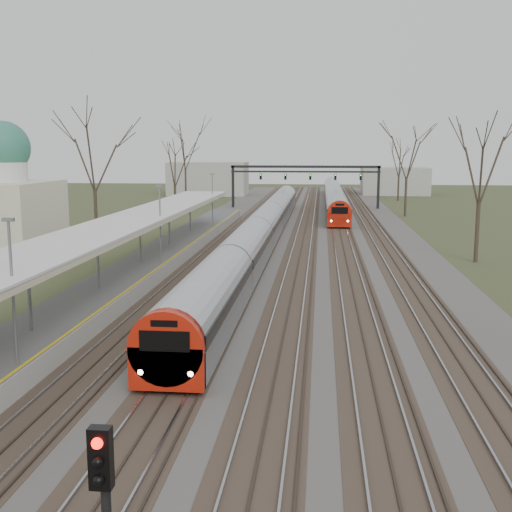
# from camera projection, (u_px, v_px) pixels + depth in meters

# --- Properties ---
(track_bed) EXTENTS (24.00, 160.00, 0.22)m
(track_bed) POSITION_uv_depth(u_px,v_px,m) (296.00, 236.00, 61.52)
(track_bed) COLOR #474442
(track_bed) RESTS_ON ground
(platform) EXTENTS (3.50, 69.00, 1.00)m
(platform) POSITION_uv_depth(u_px,v_px,m) (155.00, 261.00, 45.20)
(platform) COLOR #9E9B93
(platform) RESTS_ON ground
(canopy) EXTENTS (4.10, 50.00, 3.11)m
(canopy) POSITION_uv_depth(u_px,v_px,m) (135.00, 220.00, 40.21)
(canopy) COLOR slate
(canopy) RESTS_ON platform
(signal_gantry) EXTENTS (21.00, 0.59, 6.08)m
(signal_gantry) POSITION_uv_depth(u_px,v_px,m) (305.00, 174.00, 90.15)
(signal_gantry) COLOR black
(signal_gantry) RESTS_ON ground
(tree_west_far) EXTENTS (5.50, 5.50, 11.33)m
(tree_west_far) POSITION_uv_depth(u_px,v_px,m) (93.00, 153.00, 55.07)
(tree_west_far) COLOR #2D231C
(tree_west_far) RESTS_ON ground
(tree_east_far) EXTENTS (5.00, 5.00, 10.30)m
(tree_east_far) POSITION_uv_depth(u_px,v_px,m) (481.00, 163.00, 46.21)
(tree_east_far) COLOR #2D231C
(tree_east_far) RESTS_ON ground
(train_near) EXTENTS (2.62, 75.21, 3.05)m
(train_near) POSITION_uv_depth(u_px,v_px,m) (264.00, 226.00, 57.90)
(train_near) COLOR #9EA1A8
(train_near) RESTS_ON ground
(train_far) EXTENTS (2.62, 60.21, 3.05)m
(train_far) POSITION_uv_depth(u_px,v_px,m) (334.00, 196.00, 95.81)
(train_far) COLOR #9EA1A8
(train_far) RESTS_ON ground
(signal_post) EXTENTS (0.35, 0.45, 4.10)m
(signal_post) POSITION_uv_depth(u_px,v_px,m) (105.00, 508.00, 10.07)
(signal_post) COLOR black
(signal_post) RESTS_ON ground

